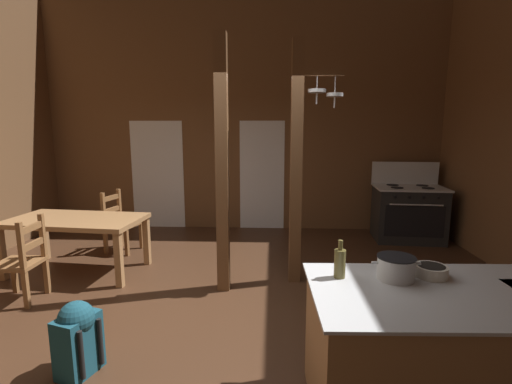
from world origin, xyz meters
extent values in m
cube|color=#422819|center=(0.00, 0.00, -0.05)|extent=(8.10, 7.94, 0.10)
cube|color=brown|center=(0.00, 3.64, 2.29)|extent=(8.10, 0.14, 4.58)
cube|color=white|center=(-1.64, 3.57, 1.02)|extent=(1.00, 0.01, 2.05)
cube|color=white|center=(0.36, 3.57, 1.02)|extent=(0.84, 0.01, 2.05)
cube|color=#9E7044|center=(1.90, -1.14, 0.44)|extent=(2.13, 0.96, 0.88)
cube|color=silver|center=(1.90, -1.14, 0.89)|extent=(2.19, 1.03, 0.02)
cube|color=black|center=(1.89, -0.71, 0.05)|extent=(2.00, 0.10, 0.10)
cube|color=black|center=(2.90, 2.92, 0.45)|extent=(1.15, 0.84, 0.90)
cube|color=black|center=(2.87, 2.54, 0.42)|extent=(0.93, 0.08, 0.52)
cylinder|color=silver|center=(2.87, 2.51, 0.70)|extent=(0.82, 0.08, 0.02)
cube|color=silver|center=(2.90, 2.92, 0.92)|extent=(1.20, 0.88, 0.03)
cube|color=silver|center=(2.93, 3.28, 1.12)|extent=(1.14, 0.12, 0.40)
cylinder|color=black|center=(3.14, 2.75, 0.94)|extent=(0.21, 0.21, 0.01)
cylinder|color=black|center=(2.64, 2.79, 0.94)|extent=(0.21, 0.21, 0.01)
cylinder|color=black|center=(3.16, 3.05, 0.94)|extent=(0.21, 0.21, 0.01)
cylinder|color=black|center=(2.66, 3.09, 0.94)|extent=(0.21, 0.21, 0.01)
cylinder|color=black|center=(3.20, 2.50, 0.82)|extent=(0.05, 0.03, 0.04)
cylinder|color=black|center=(2.98, 2.51, 0.82)|extent=(0.05, 0.03, 0.04)
cylinder|color=black|center=(2.76, 2.53, 0.82)|extent=(0.05, 0.03, 0.04)
cylinder|color=black|center=(2.54, 2.54, 0.82)|extent=(0.05, 0.03, 0.04)
cube|color=brown|center=(0.85, 1.08, 1.46)|extent=(0.14, 0.14, 2.93)
cube|color=brown|center=(1.09, 1.08, 2.54)|extent=(0.61, 0.09, 0.06)
cylinder|color=silver|center=(1.08, 1.08, 2.45)|extent=(0.01, 0.01, 0.18)
cylinder|color=silver|center=(1.08, 1.08, 2.34)|extent=(0.21, 0.21, 0.04)
cylinder|color=silver|center=(1.08, 1.08, 2.26)|extent=(0.02, 0.02, 0.14)
cylinder|color=silver|center=(1.29, 1.09, 2.43)|extent=(0.01, 0.01, 0.23)
cylinder|color=silver|center=(1.29, 1.09, 2.29)|extent=(0.20, 0.20, 0.04)
cylinder|color=silver|center=(1.29, 1.09, 2.21)|extent=(0.02, 0.02, 0.14)
cube|color=brown|center=(-0.01, 0.78, 1.46)|extent=(0.14, 0.14, 2.93)
cube|color=#9E7044|center=(-2.02, 1.24, 0.71)|extent=(1.78, 1.05, 0.06)
cube|color=#9E7044|center=(-2.77, 1.70, 0.34)|extent=(0.09, 0.09, 0.68)
cube|color=#9E7044|center=(-1.20, 1.55, 0.34)|extent=(0.09, 0.09, 0.68)
cube|color=#9E7044|center=(-2.85, 0.92, 0.34)|extent=(0.09, 0.09, 0.68)
cube|color=#9E7044|center=(-1.27, 0.77, 0.34)|extent=(0.09, 0.09, 0.68)
cube|color=brown|center=(-1.76, 2.11, 0.43)|extent=(0.53, 0.53, 0.04)
cube|color=brown|center=(-1.53, 2.25, 0.21)|extent=(0.06, 0.06, 0.41)
cube|color=brown|center=(-1.62, 1.88, 0.21)|extent=(0.06, 0.06, 0.41)
cube|color=brown|center=(-1.90, 2.34, 0.47)|extent=(0.06, 0.06, 0.95)
cube|color=brown|center=(-1.99, 1.97, 0.47)|extent=(0.06, 0.06, 0.95)
cube|color=brown|center=(-1.95, 2.15, 0.84)|extent=(0.13, 0.38, 0.07)
cube|color=brown|center=(-1.95, 2.15, 0.65)|extent=(0.13, 0.38, 0.07)
cube|color=brown|center=(-2.24, 0.38, 0.43)|extent=(0.45, 0.45, 0.04)
cube|color=brown|center=(-2.44, 0.57, 0.21)|extent=(0.05, 0.05, 0.41)
cube|color=brown|center=(-2.05, 0.20, 0.47)|extent=(0.05, 0.05, 0.95)
cube|color=brown|center=(-2.06, 0.58, 0.47)|extent=(0.05, 0.05, 0.95)
cube|color=brown|center=(-2.05, 0.39, 0.84)|extent=(0.05, 0.38, 0.07)
cube|color=brown|center=(-2.05, 0.39, 0.65)|extent=(0.05, 0.38, 0.07)
cube|color=#194756|center=(-0.93, -0.81, 0.24)|extent=(0.31, 0.37, 0.48)
cube|color=#194756|center=(-1.06, -0.77, 0.17)|extent=(0.13, 0.23, 0.17)
cylinder|color=black|center=(-0.84, -0.94, 0.24)|extent=(0.05, 0.05, 0.38)
cylinder|color=black|center=(-0.78, -0.76, 0.24)|extent=(0.05, 0.05, 0.38)
sphere|color=#194756|center=(-0.93, -0.81, 0.46)|extent=(0.34, 0.34, 0.27)
cylinder|color=silver|center=(1.41, -0.97, 0.97)|extent=(0.24, 0.24, 0.15)
cylinder|color=black|center=(1.41, -0.97, 1.05)|extent=(0.25, 0.25, 0.01)
cylinder|color=silver|center=(1.27, -0.97, 1.01)|extent=(0.05, 0.02, 0.02)
cylinder|color=silver|center=(1.55, -0.97, 1.01)|extent=(0.05, 0.02, 0.02)
cylinder|color=silver|center=(1.67, -0.91, 0.93)|extent=(0.22, 0.22, 0.08)
cylinder|color=black|center=(1.67, -0.91, 0.97)|extent=(0.18, 0.18, 0.00)
cylinder|color=brown|center=(1.03, -0.96, 0.99)|extent=(0.08, 0.08, 0.20)
cylinder|color=brown|center=(1.03, -0.96, 1.13)|extent=(0.03, 0.03, 0.07)
camera|label=1|loc=(0.57, -3.37, 1.90)|focal=25.85mm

